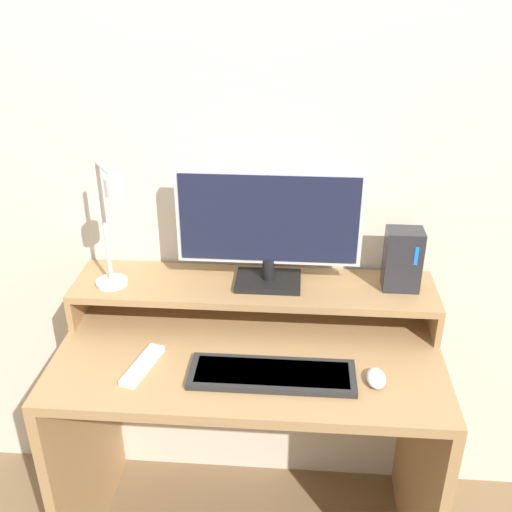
{
  "coord_description": "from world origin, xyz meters",
  "views": [
    {
      "loc": [
        0.12,
        -1.1,
        1.78
      ],
      "look_at": [
        0.02,
        0.31,
        1.06
      ],
      "focal_mm": 42.0,
      "sensor_mm": 36.0,
      "label": 1
    }
  ],
  "objects_px": {
    "monitor": "(269,225)",
    "keyboard": "(272,374)",
    "desk_lamp": "(111,228)",
    "router_dock": "(403,259)",
    "remote_control": "(143,365)",
    "mouse": "(376,378)"
  },
  "relations": [
    {
      "from": "desk_lamp",
      "to": "remote_control",
      "type": "relative_size",
      "value": 2.08
    },
    {
      "from": "router_dock",
      "to": "mouse",
      "type": "xyz_separation_m",
      "value": [
        -0.09,
        -0.3,
        -0.2
      ]
    },
    {
      "from": "desk_lamp",
      "to": "router_dock",
      "type": "height_order",
      "value": "desk_lamp"
    },
    {
      "from": "monitor",
      "to": "keyboard",
      "type": "height_order",
      "value": "monitor"
    },
    {
      "from": "desk_lamp",
      "to": "router_dock",
      "type": "bearing_deg",
      "value": 6.72
    },
    {
      "from": "mouse",
      "to": "remote_control",
      "type": "xyz_separation_m",
      "value": [
        -0.63,
        0.01,
        -0.01
      ]
    },
    {
      "from": "monitor",
      "to": "desk_lamp",
      "type": "height_order",
      "value": "desk_lamp"
    },
    {
      "from": "router_dock",
      "to": "mouse",
      "type": "height_order",
      "value": "router_dock"
    },
    {
      "from": "mouse",
      "to": "router_dock",
      "type": "bearing_deg",
      "value": 73.63
    },
    {
      "from": "mouse",
      "to": "remote_control",
      "type": "relative_size",
      "value": 0.44
    },
    {
      "from": "monitor",
      "to": "keyboard",
      "type": "relative_size",
      "value": 1.21
    },
    {
      "from": "desk_lamp",
      "to": "remote_control",
      "type": "xyz_separation_m",
      "value": [
        0.11,
        -0.19,
        -0.32
      ]
    },
    {
      "from": "router_dock",
      "to": "remote_control",
      "type": "height_order",
      "value": "router_dock"
    },
    {
      "from": "keyboard",
      "to": "mouse",
      "type": "xyz_separation_m",
      "value": [
        0.27,
        -0.0,
        0.0
      ]
    },
    {
      "from": "monitor",
      "to": "mouse",
      "type": "height_order",
      "value": "monitor"
    },
    {
      "from": "keyboard",
      "to": "remote_control",
      "type": "distance_m",
      "value": 0.35
    },
    {
      "from": "monitor",
      "to": "router_dock",
      "type": "height_order",
      "value": "monitor"
    },
    {
      "from": "monitor",
      "to": "desk_lamp",
      "type": "distance_m",
      "value": 0.44
    },
    {
      "from": "mouse",
      "to": "keyboard",
      "type": "bearing_deg",
      "value": 179.98
    },
    {
      "from": "desk_lamp",
      "to": "mouse",
      "type": "distance_m",
      "value": 0.82
    },
    {
      "from": "monitor",
      "to": "keyboard",
      "type": "distance_m",
      "value": 0.42
    },
    {
      "from": "mouse",
      "to": "monitor",
      "type": "bearing_deg",
      "value": 135.43
    }
  ]
}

